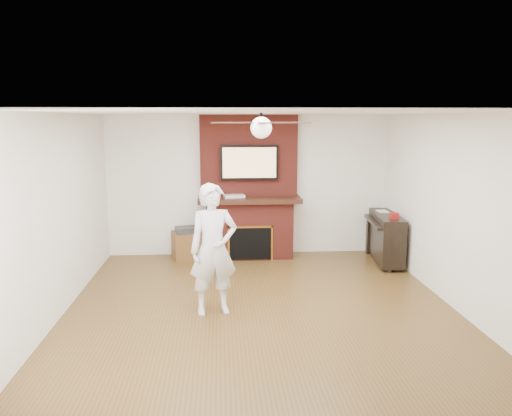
{
  "coord_description": "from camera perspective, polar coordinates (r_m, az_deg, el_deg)",
  "views": [
    {
      "loc": [
        -0.5,
        -6.09,
        2.43
      ],
      "look_at": [
        0.0,
        0.9,
        1.17
      ],
      "focal_mm": 35.0,
      "sensor_mm": 36.0,
      "label": 1
    }
  ],
  "objects": [
    {
      "name": "tv",
      "position": [
        8.64,
        -0.78,
        5.22
      ],
      "size": [
        1.0,
        0.08,
        0.6
      ],
      "color": "black",
      "rests_on": "fireplace"
    },
    {
      "name": "candle_green",
      "position": [
        8.75,
        -0.88,
        -5.66
      ],
      "size": [
        0.07,
        0.07,
        0.08
      ],
      "primitive_type": "cylinder",
      "color": "#3E8D38",
      "rests_on": "ground"
    },
    {
      "name": "fireplace",
      "position": [
        8.77,
        -0.78,
        0.78
      ],
      "size": [
        1.78,
        0.64,
        2.5
      ],
      "color": "maroon",
      "rests_on": "ground"
    },
    {
      "name": "side_table",
      "position": [
        8.87,
        -7.88,
        -4.08
      ],
      "size": [
        0.59,
        0.59,
        0.56
      ],
      "rotation": [
        0.0,
        0.0,
        0.25
      ],
      "color": "brown",
      "rests_on": "ground"
    },
    {
      "name": "candle_cream",
      "position": [
        8.77,
        -0.04,
        -5.48
      ],
      "size": [
        0.08,
        0.08,
        0.12
      ],
      "primitive_type": "cylinder",
      "color": "#F7F2C4",
      "rests_on": "ground"
    },
    {
      "name": "candle_orange",
      "position": [
        8.78,
        -2.01,
        -5.46
      ],
      "size": [
        0.07,
        0.07,
        0.13
      ],
      "primitive_type": "cylinder",
      "color": "#D05218",
      "rests_on": "ground"
    },
    {
      "name": "piano",
      "position": [
        8.78,
        14.61,
        -3.19
      ],
      "size": [
        0.6,
        1.31,
        0.92
      ],
      "rotation": [
        0.0,
        0.0,
        -0.11
      ],
      "color": "black",
      "rests_on": "ground"
    },
    {
      "name": "candle_green_extra",
      "position": [
        8.76,
        -0.37,
        -5.65
      ],
      "size": [
        0.07,
        0.07,
        0.08
      ],
      "primitive_type": "cylinder",
      "color": "#4B8936",
      "rests_on": "ground"
    },
    {
      "name": "room_shell",
      "position": [
        6.23,
        0.58,
        -0.72
      ],
      "size": [
        5.36,
        5.86,
        2.86
      ],
      "color": "#4E3517",
      "rests_on": "ground"
    },
    {
      "name": "cable_box",
      "position": [
        8.65,
        -2.52,
        1.38
      ],
      "size": [
        0.38,
        0.26,
        0.05
      ],
      "primitive_type": "cube",
      "rotation": [
        0.0,
        0.0,
        0.2
      ],
      "color": "silver",
      "rests_on": "fireplace"
    },
    {
      "name": "person",
      "position": [
        6.24,
        -4.89,
        -4.74
      ],
      "size": [
        0.68,
        0.52,
        1.65
      ],
      "primitive_type": "imported",
      "rotation": [
        0.0,
        0.0,
        0.21
      ],
      "color": "silver",
      "rests_on": "ground"
    },
    {
      "name": "ceiling_fan",
      "position": [
        6.12,
        0.6,
        9.27
      ],
      "size": [
        1.21,
        1.21,
        0.31
      ],
      "color": "black",
      "rests_on": "room_shell"
    },
    {
      "name": "candle_blue",
      "position": [
        8.81,
        0.03,
        -5.59
      ],
      "size": [
        0.06,
        0.06,
        0.07
      ],
      "primitive_type": "cylinder",
      "color": "teal",
      "rests_on": "ground"
    }
  ]
}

